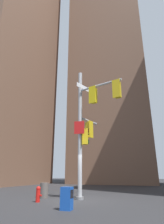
# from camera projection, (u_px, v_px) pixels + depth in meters

# --- Properties ---
(ground) EXTENTS (120.00, 120.00, 0.00)m
(ground) POSITION_uv_depth(u_px,v_px,m) (80.00, 200.00, 10.76)
(ground) COLOR #2D2D30
(building_mid_block) EXTENTS (13.03, 13.03, 51.95)m
(building_mid_block) POSITION_uv_depth(u_px,v_px,m) (110.00, 51.00, 39.72)
(building_mid_block) COLOR brown
(building_mid_block) RESTS_ON ground
(signal_pole_assembly) EXTENTS (3.19, 2.80, 8.08)m
(signal_pole_assembly) POSITION_uv_depth(u_px,v_px,m) (89.00, 121.00, 12.04)
(signal_pole_assembly) COLOR #B2B2B5
(signal_pole_assembly) RESTS_ON ground
(fire_hydrant) EXTENTS (0.33, 0.23, 0.77)m
(fire_hydrant) POSITION_uv_depth(u_px,v_px,m) (38.00, 194.00, 9.94)
(fire_hydrant) COLOR red
(fire_hydrant) RESTS_ON ground
(newspaper_box) EXTENTS (0.45, 0.36, 0.87)m
(newspaper_box) POSITION_uv_depth(u_px,v_px,m) (67.00, 198.00, 7.73)
(newspaper_box) COLOR #194CB2
(newspaper_box) RESTS_ON ground
(trash_bin) EXTENTS (0.51, 0.51, 0.88)m
(trash_bin) POSITION_uv_depth(u_px,v_px,m) (44.00, 190.00, 11.66)
(trash_bin) COLOR #59514C
(trash_bin) RESTS_ON ground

